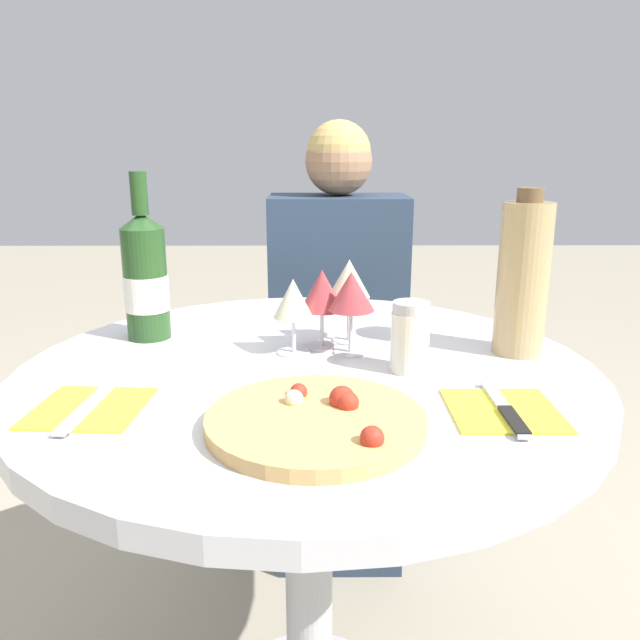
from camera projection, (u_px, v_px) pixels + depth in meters
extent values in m
cylinder|color=#B2B2B7|center=(309.00, 556.00, 1.16)|extent=(0.09, 0.09, 0.68)
cylinder|color=silver|center=(308.00, 375.00, 1.06)|extent=(0.97, 0.97, 0.04)
cylinder|color=#ADADB2|center=(336.00, 503.00, 1.97)|extent=(0.39, 0.39, 0.01)
cylinder|color=#ADADB2|center=(337.00, 445.00, 1.92)|extent=(0.06, 0.06, 0.42)
cube|color=#ADADB2|center=(337.00, 378.00, 1.86)|extent=(0.43, 0.43, 0.03)
cube|color=#ADADB2|center=(336.00, 283.00, 1.99)|extent=(0.43, 0.02, 0.46)
cube|color=#28384C|center=(339.00, 469.00, 1.75)|extent=(0.33, 0.34, 0.45)
cube|color=#28384C|center=(338.00, 288.00, 1.78)|extent=(0.38, 0.22, 0.52)
sphere|color=#997051|center=(339.00, 161.00, 1.69)|extent=(0.18, 0.18, 0.18)
sphere|color=tan|center=(339.00, 153.00, 1.68)|extent=(0.17, 0.17, 0.17)
cylinder|color=tan|center=(316.00, 421.00, 0.82)|extent=(0.29, 0.29, 0.02)
sphere|color=#B22D1E|center=(342.00, 399.00, 0.85)|extent=(0.04, 0.04, 0.04)
sphere|color=#B22D1E|center=(348.00, 402.00, 0.84)|extent=(0.03, 0.03, 0.03)
sphere|color=beige|center=(294.00, 399.00, 0.85)|extent=(0.03, 0.03, 0.03)
sphere|color=#B22D1E|center=(299.00, 392.00, 0.88)|extent=(0.02, 0.02, 0.02)
sphere|color=#B22D1E|center=(372.00, 438.00, 0.74)|extent=(0.03, 0.03, 0.03)
cylinder|color=#23471E|center=(146.00, 284.00, 1.18)|extent=(0.08, 0.08, 0.21)
cone|color=#23471E|center=(141.00, 221.00, 1.15)|extent=(0.08, 0.08, 0.03)
cylinder|color=#23471E|center=(139.00, 193.00, 1.13)|extent=(0.03, 0.03, 0.08)
cylinder|color=silver|center=(147.00, 293.00, 1.18)|extent=(0.08, 0.08, 0.07)
cylinder|color=tan|center=(523.00, 280.00, 1.08)|extent=(0.09, 0.09, 0.27)
cylinder|color=brown|center=(530.00, 195.00, 1.04)|extent=(0.04, 0.04, 0.02)
cylinder|color=silver|center=(410.00, 342.00, 1.02)|extent=(0.06, 0.06, 0.10)
cylinder|color=#B2B2B7|center=(411.00, 307.00, 1.00)|extent=(0.06, 0.06, 0.02)
cylinder|color=silver|center=(350.00, 352.00, 1.12)|extent=(0.06, 0.06, 0.00)
cylinder|color=silver|center=(351.00, 331.00, 1.11)|extent=(0.01, 0.01, 0.08)
cone|color=#9E383D|center=(351.00, 291.00, 1.09)|extent=(0.08, 0.08, 0.07)
cylinder|color=silver|center=(348.00, 340.00, 1.18)|extent=(0.06, 0.06, 0.00)
cylinder|color=silver|center=(349.00, 318.00, 1.17)|extent=(0.01, 0.01, 0.08)
cone|color=beige|center=(349.00, 278.00, 1.15)|extent=(0.08, 0.08, 0.07)
cylinder|color=silver|center=(294.00, 352.00, 1.12)|extent=(0.06, 0.06, 0.00)
cylinder|color=silver|center=(294.00, 334.00, 1.11)|extent=(0.01, 0.01, 0.06)
cone|color=beige|center=(293.00, 298.00, 1.09)|extent=(0.07, 0.07, 0.07)
cylinder|color=silver|center=(322.00, 346.00, 1.15)|extent=(0.06, 0.06, 0.00)
cylinder|color=silver|center=(322.00, 328.00, 1.14)|extent=(0.01, 0.01, 0.07)
cone|color=#9E383D|center=(322.00, 290.00, 1.12)|extent=(0.08, 0.08, 0.07)
cube|color=yellow|center=(89.00, 408.00, 0.88)|extent=(0.16, 0.16, 0.00)
cube|color=silver|center=(89.00, 405.00, 0.88)|extent=(0.03, 0.19, 0.00)
cube|color=silver|center=(76.00, 418.00, 0.83)|extent=(0.03, 0.09, 0.00)
cube|color=yellow|center=(503.00, 410.00, 0.87)|extent=(0.15, 0.15, 0.00)
cube|color=silver|center=(503.00, 407.00, 0.87)|extent=(0.02, 0.19, 0.00)
cube|color=black|center=(514.00, 420.00, 0.82)|extent=(0.02, 0.09, 0.00)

